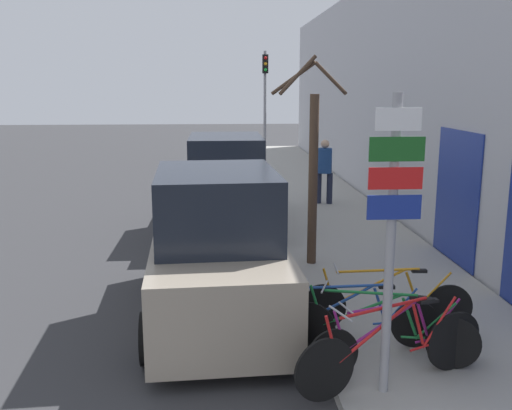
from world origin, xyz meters
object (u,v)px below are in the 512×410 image
object	(u,v)px
parked_car_1	(226,188)
traffic_light	(265,98)
bicycle_1	(397,340)
signpost	(391,231)
bicycle_0	(392,350)
bicycle_3	(355,320)
street_tree	(312,169)
bicycle_4	(386,303)
parked_car_0	(217,253)
bicycle_2	(379,330)
pedestrian_near	(325,167)

from	to	relation	value
parked_car_1	traffic_light	size ratio (longest dim) A/B	1.06
bicycle_1	traffic_light	world-z (taller)	traffic_light
signpost	parked_car_1	xyz separation A→B (m)	(-1.61, 7.92, -0.93)
bicycle_0	parked_car_1	xyz separation A→B (m)	(-1.72, 7.78, 0.48)
bicycle_1	bicycle_3	bearing A→B (deg)	15.10
signpost	bicycle_3	xyz separation A→B (m)	(-0.06, 1.11, -1.46)
street_tree	bicycle_0	bearing A→B (deg)	-87.79
bicycle_1	bicycle_4	distance (m)	1.15
bicycle_1	bicycle_4	xyz separation A→B (m)	(0.19, 1.13, 0.01)
bicycle_1	parked_car_0	xyz separation A→B (m)	(-2.11, 2.01, 0.51)
bicycle_1	bicycle_3	world-z (taller)	bicycle_1
bicycle_2	bicycle_3	world-z (taller)	bicycle_2
bicycle_2	parked_car_1	world-z (taller)	parked_car_1
bicycle_2	pedestrian_near	distance (m)	9.55
bicycle_2	traffic_light	size ratio (longest dim) A/B	0.50
bicycle_4	traffic_light	xyz separation A→B (m)	(-0.58, 13.15, 2.50)
pedestrian_near	bicycle_0	bearing A→B (deg)	98.38
signpost	bicycle_2	distance (m)	1.64
bicycle_3	pedestrian_near	bearing A→B (deg)	-3.23
pedestrian_near	street_tree	distance (m)	5.72
street_tree	traffic_light	size ratio (longest dim) A/B	0.86
bicycle_2	bicycle_4	size ratio (longest dim) A/B	0.94
signpost	pedestrian_near	distance (m)	10.32
signpost	pedestrian_near	world-z (taller)	signpost
bicycle_2	pedestrian_near	bearing A→B (deg)	13.37
parked_car_1	bicycle_3	bearing A→B (deg)	-77.19
bicycle_4	street_tree	bearing A→B (deg)	14.28
parked_car_0	parked_car_1	size ratio (longest dim) A/B	0.94
parked_car_1	pedestrian_near	xyz separation A→B (m)	(2.83, 2.30, 0.15)
bicycle_1	traffic_light	bearing A→B (deg)	-11.97
signpost	traffic_light	xyz separation A→B (m)	(-0.10, 14.75, 1.05)
bicycle_1	pedestrian_near	size ratio (longest dim) A/B	1.22
traffic_light	parked_car_1	bearing A→B (deg)	-102.44
signpost	bicycle_3	distance (m)	1.84
bicycle_1	bicycle_2	bearing A→B (deg)	11.77
signpost	street_tree	size ratio (longest dim) A/B	0.84
bicycle_1	pedestrian_near	xyz separation A→B (m)	(0.94, 9.75, 0.68)
bicycle_1	parked_car_1	xyz separation A→B (m)	(-1.89, 7.45, 0.53)
bicycle_1	parked_car_0	distance (m)	2.96
bicycle_1	street_tree	bearing A→B (deg)	-8.87
bicycle_2	bicycle_3	xyz separation A→B (m)	(-0.22, 0.36, -0.01)
signpost	bicycle_4	distance (m)	2.21
parked_car_1	bicycle_0	bearing A→B (deg)	-77.44
bicycle_0	parked_car_0	distance (m)	3.08
bicycle_1	bicycle_3	distance (m)	0.73
bicycle_0	parked_car_1	world-z (taller)	parked_car_1
bicycle_4	bicycle_0	bearing A→B (deg)	170.58
bicycle_1	bicycle_2	distance (m)	0.32
bicycle_2	parked_car_0	bearing A→B (deg)	68.77
signpost	bicycle_2	size ratio (longest dim) A/B	1.45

